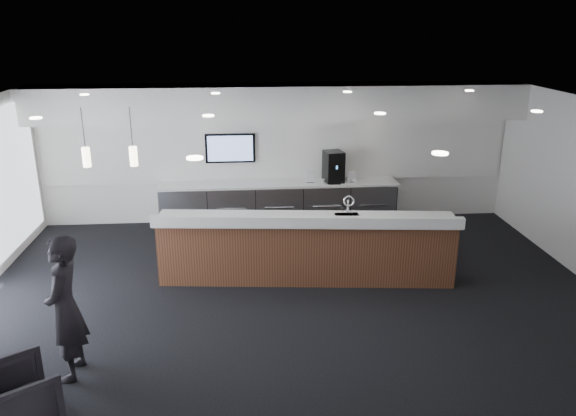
{
  "coord_description": "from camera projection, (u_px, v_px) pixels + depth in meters",
  "views": [
    {
      "loc": [
        -0.74,
        -7.77,
        4.22
      ],
      "look_at": [
        0.01,
        1.3,
        1.16
      ],
      "focal_mm": 35.0,
      "sensor_mm": 36.0,
      "label": 1
    }
  ],
  "objects": [
    {
      "name": "ground",
      "position": [
        294.0,
        305.0,
        8.74
      ],
      "size": [
        10.0,
        10.0,
        0.0
      ],
      "primitive_type": "plane",
      "color": "black",
      "rests_on": "ground"
    },
    {
      "name": "ceiling",
      "position": [
        295.0,
        112.0,
        7.79
      ],
      "size": [
        10.0,
        8.0,
        0.02
      ],
      "primitive_type": "cube",
      "color": "black",
      "rests_on": "back_wall"
    },
    {
      "name": "back_wall",
      "position": [
        277.0,
        153.0,
        12.05
      ],
      "size": [
        10.0,
        0.02,
        3.0
      ],
      "primitive_type": "cube",
      "color": "white",
      "rests_on": "ground"
    },
    {
      "name": "soffit_bulkhead",
      "position": [
        278.0,
        102.0,
        11.26
      ],
      "size": [
        10.0,
        0.9,
        0.7
      ],
      "primitive_type": "cube",
      "color": "white",
      "rests_on": "back_wall"
    },
    {
      "name": "alcove_panel",
      "position": [
        277.0,
        149.0,
        11.99
      ],
      "size": [
        9.8,
        0.06,
        1.4
      ],
      "primitive_type": "cube",
      "color": "white",
      "rests_on": "back_wall"
    },
    {
      "name": "back_credenza",
      "position": [
        279.0,
        204.0,
        12.03
      ],
      "size": [
        5.06,
        0.66,
        0.95
      ],
      "color": "gray",
      "rests_on": "ground"
    },
    {
      "name": "wall_tv",
      "position": [
        230.0,
        148.0,
        11.83
      ],
      "size": [
        1.05,
        0.08,
        0.62
      ],
      "color": "black",
      "rests_on": "back_wall"
    },
    {
      "name": "pendant_left",
      "position": [
        134.0,
        155.0,
        8.6
      ],
      "size": [
        0.12,
        0.12,
        0.3
      ],
      "primitive_type": "cylinder",
      "color": "#F5E8BF",
      "rests_on": "ceiling"
    },
    {
      "name": "pendant_right",
      "position": [
        88.0,
        156.0,
        8.54
      ],
      "size": [
        0.12,
        0.12,
        0.3
      ],
      "primitive_type": "cylinder",
      "color": "#F5E8BF",
      "rests_on": "ceiling"
    },
    {
      "name": "ceiling_can_lights",
      "position": [
        295.0,
        114.0,
        7.8
      ],
      "size": [
        7.0,
        5.0,
        0.02
      ],
      "primitive_type": null,
      "color": "white",
      "rests_on": "ceiling"
    },
    {
      "name": "service_counter",
      "position": [
        306.0,
        248.0,
        9.45
      ],
      "size": [
        5.04,
        1.32,
        1.49
      ],
      "rotation": [
        0.0,
        0.0,
        -0.1
      ],
      "color": "#4D2A19",
      "rests_on": "ground"
    },
    {
      "name": "coffee_machine",
      "position": [
        333.0,
        167.0,
        11.85
      ],
      "size": [
        0.45,
        0.53,
        0.66
      ],
      "rotation": [
        0.0,
        0.0,
        0.18
      ],
      "color": "black",
      "rests_on": "back_credenza"
    },
    {
      "name": "info_sign_left",
      "position": [
        311.0,
        177.0,
        11.83
      ],
      "size": [
        0.18,
        0.03,
        0.25
      ],
      "primitive_type": "cube",
      "rotation": [
        0.0,
        0.0,
        -0.07
      ],
      "color": "white",
      "rests_on": "back_credenza"
    },
    {
      "name": "info_sign_right",
      "position": [
        351.0,
        177.0,
        11.86
      ],
      "size": [
        0.18,
        0.03,
        0.24
      ],
      "primitive_type": "cube",
      "rotation": [
        0.0,
        0.0,
        0.04
      ],
      "color": "white",
      "rests_on": "back_credenza"
    },
    {
      "name": "armchair",
      "position": [
        17.0,
        398.0,
        6.02
      ],
      "size": [
        1.09,
        1.09,
        0.72
      ],
      "primitive_type": "imported",
      "rotation": [
        0.0,
        0.0,
        2.17
      ],
      "color": "black",
      "rests_on": "ground"
    },
    {
      "name": "lounge_guest",
      "position": [
        65.0,
        308.0,
        6.75
      ],
      "size": [
        0.45,
        0.68,
        1.85
      ],
      "primitive_type": "imported",
      "rotation": [
        0.0,
        0.0,
        -1.58
      ],
      "color": "black",
      "rests_on": "ground"
    },
    {
      "name": "cup_0",
      "position": [
        355.0,
        180.0,
        11.88
      ],
      "size": [
        0.09,
        0.09,
        0.09
      ],
      "primitive_type": "imported",
      "color": "white",
      "rests_on": "back_credenza"
    },
    {
      "name": "cup_1",
      "position": [
        349.0,
        180.0,
        11.87
      ],
      "size": [
        0.13,
        0.13,
        0.09
      ],
      "primitive_type": "imported",
      "rotation": [
        0.0,
        0.0,
        0.65
      ],
      "color": "white",
      "rests_on": "back_credenza"
    },
    {
      "name": "cup_2",
      "position": [
        342.0,
        181.0,
        11.86
      ],
      "size": [
        0.11,
        0.11,
        0.09
      ],
      "primitive_type": "imported",
      "rotation": [
        0.0,
        0.0,
        1.29
      ],
      "color": "white",
      "rests_on": "back_credenza"
    },
    {
      "name": "cup_3",
      "position": [
        336.0,
        181.0,
        11.85
      ],
      "size": [
        0.12,
        0.12,
        0.09
      ],
      "primitive_type": "imported",
      "rotation": [
        0.0,
        0.0,
        1.94
      ],
      "color": "white",
      "rests_on": "back_credenza"
    },
    {
      "name": "cup_4",
      "position": [
        329.0,
        181.0,
        11.84
      ],
      "size": [
        0.13,
        0.13,
        0.09
      ],
      "primitive_type": "imported",
      "rotation": [
        0.0,
        0.0,
        2.58
      ],
      "color": "white",
      "rests_on": "back_credenza"
    },
    {
      "name": "cup_5",
      "position": [
        323.0,
        181.0,
        11.83
      ],
      "size": [
        0.1,
        0.1,
        0.09
      ],
      "primitive_type": "imported",
      "rotation": [
        0.0,
        0.0,
        3.23
      ],
      "color": "white",
      "rests_on": "back_credenza"
    }
  ]
}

